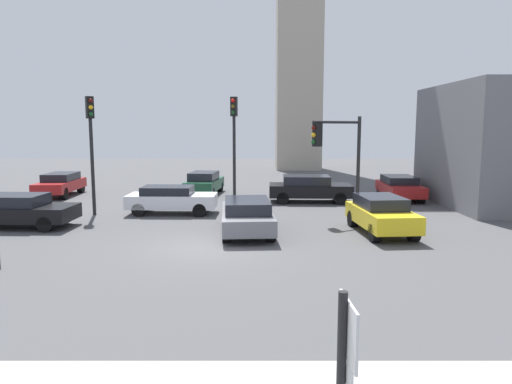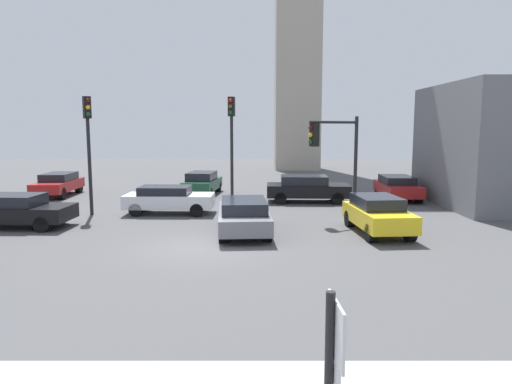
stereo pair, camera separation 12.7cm
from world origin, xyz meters
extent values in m
plane|color=#4C4C4F|center=(0.00, 0.00, 0.00)|extent=(93.32, 93.32, 0.00)
cube|color=white|center=(2.61, -11.22, 1.99)|extent=(0.07, 0.75, 0.63)
cube|color=white|center=(2.61, -11.22, 1.52)|extent=(0.05, 0.44, 0.22)
cylinder|color=black|center=(0.51, 9.04, 2.82)|extent=(0.16, 0.16, 5.65)
cube|color=black|center=(0.51, 9.04, 5.15)|extent=(0.38, 0.38, 1.00)
sphere|color=red|center=(0.47, 8.85, 5.45)|extent=(0.20, 0.20, 0.20)
sphere|color=#594714|center=(0.47, 8.85, 5.15)|extent=(0.20, 0.20, 0.20)
sphere|color=#14471E|center=(0.47, 8.85, 4.85)|extent=(0.20, 0.20, 0.20)
cylinder|color=black|center=(6.36, 5.92, 2.29)|extent=(0.16, 0.16, 4.58)
cylinder|color=black|center=(5.23, 5.29, 4.31)|extent=(2.33, 1.37, 0.12)
cube|color=black|center=(4.31, 4.78, 3.76)|extent=(0.44, 0.44, 1.00)
sphere|color=#4C0F0C|center=(4.13, 4.68, 4.06)|extent=(0.20, 0.20, 0.20)
sphere|color=yellow|center=(4.13, 4.68, 3.76)|extent=(0.20, 0.20, 0.20)
sphere|color=#14471E|center=(4.13, 4.68, 3.46)|extent=(0.20, 0.20, 0.20)
cylinder|color=black|center=(-5.96, 6.12, 2.74)|extent=(0.16, 0.16, 5.48)
cube|color=black|center=(-5.96, 6.12, 4.98)|extent=(0.44, 0.44, 1.00)
sphere|color=#4C0F0C|center=(-5.85, 5.95, 5.28)|extent=(0.20, 0.20, 0.20)
sphere|color=yellow|center=(-5.85, 5.95, 4.98)|extent=(0.20, 0.20, 0.20)
sphere|color=#14471E|center=(-5.85, 5.95, 4.68)|extent=(0.20, 0.20, 0.20)
cube|color=maroon|center=(9.89, 11.07, 0.60)|extent=(2.03, 4.50, 0.59)
cube|color=black|center=(9.90, 11.29, 1.08)|extent=(1.73, 2.54, 0.45)
cylinder|color=black|center=(10.60, 9.53, 0.31)|extent=(0.36, 0.62, 0.61)
cylinder|color=black|center=(9.08, 9.59, 0.31)|extent=(0.36, 0.62, 0.61)
cylinder|color=black|center=(10.71, 12.54, 0.31)|extent=(0.36, 0.62, 0.61)
cylinder|color=black|center=(9.19, 12.60, 0.31)|extent=(0.36, 0.62, 0.61)
cube|color=#19472D|center=(-1.50, 12.97, 0.61)|extent=(2.14, 4.26, 0.62)
cube|color=black|center=(-1.52, 12.77, 1.14)|extent=(1.74, 2.44, 0.52)
cylinder|color=black|center=(-2.04, 14.43, 0.30)|extent=(0.37, 0.63, 0.60)
cylinder|color=black|center=(-0.65, 14.28, 0.30)|extent=(0.37, 0.63, 0.60)
cylinder|color=black|center=(-2.35, 11.67, 0.30)|extent=(0.37, 0.63, 0.60)
cylinder|color=black|center=(-0.96, 11.51, 0.30)|extent=(0.37, 0.63, 0.60)
cube|color=black|center=(-8.12, 3.25, 0.61)|extent=(4.66, 2.13, 0.59)
cube|color=black|center=(-8.35, 3.26, 1.11)|extent=(2.64, 1.81, 0.49)
cylinder|color=black|center=(-6.53, 3.98, 0.31)|extent=(0.64, 0.38, 0.63)
cylinder|color=black|center=(-6.60, 2.39, 0.31)|extent=(0.64, 0.38, 0.63)
cube|color=maroon|center=(-10.08, 12.29, 0.63)|extent=(1.89, 4.34, 0.57)
cube|color=black|center=(-10.08, 12.51, 1.12)|extent=(1.62, 2.45, 0.49)
cylinder|color=black|center=(-9.31, 10.86, 0.35)|extent=(0.34, 0.70, 0.69)
cylinder|color=black|center=(-10.76, 10.81, 0.35)|extent=(0.34, 0.70, 0.69)
cylinder|color=black|center=(-9.40, 13.77, 0.35)|extent=(0.34, 0.70, 0.69)
cylinder|color=black|center=(-10.84, 13.73, 0.35)|extent=(0.34, 0.70, 0.69)
cube|color=silver|center=(-2.33, 6.38, 0.63)|extent=(4.19, 1.88, 0.63)
cube|color=black|center=(-2.54, 6.38, 1.11)|extent=(2.36, 1.62, 0.42)
cylinder|color=black|center=(-0.90, 7.07, 0.31)|extent=(0.63, 0.33, 0.62)
cylinder|color=black|center=(-0.94, 5.61, 0.31)|extent=(0.63, 0.33, 0.62)
cylinder|color=black|center=(-3.72, 7.14, 0.31)|extent=(0.63, 0.33, 0.62)
cylinder|color=black|center=(-3.76, 5.68, 0.31)|extent=(0.63, 0.33, 0.62)
cube|color=black|center=(4.63, 9.97, 0.66)|extent=(4.55, 2.15, 0.66)
cube|color=black|center=(4.41, 9.97, 1.20)|extent=(2.57, 1.84, 0.51)
cylinder|color=black|center=(6.18, 10.73, 0.33)|extent=(0.67, 0.38, 0.66)
cylinder|color=black|center=(6.13, 9.09, 0.33)|extent=(0.67, 0.38, 0.66)
cylinder|color=black|center=(3.14, 10.84, 0.33)|extent=(0.67, 0.38, 0.66)
cylinder|color=black|center=(3.08, 9.20, 0.33)|extent=(0.67, 0.38, 0.66)
cube|color=yellow|center=(6.49, 2.11, 0.66)|extent=(2.08, 4.13, 0.64)
cube|color=black|center=(6.48, 2.31, 1.19)|extent=(1.72, 2.36, 0.49)
cylinder|color=black|center=(7.32, 0.82, 0.34)|extent=(0.37, 0.70, 0.68)
cylinder|color=black|center=(5.90, 0.69, 0.34)|extent=(0.37, 0.70, 0.68)
cylinder|color=black|center=(7.09, 3.52, 0.34)|extent=(0.37, 0.70, 0.68)
cylinder|color=black|center=(5.67, 3.40, 0.34)|extent=(0.37, 0.70, 0.68)
cube|color=slate|center=(1.29, 2.29, 0.59)|extent=(2.19, 4.75, 0.59)
cube|color=black|center=(1.31, 2.06, 1.09)|extent=(1.84, 2.70, 0.49)
cylinder|color=black|center=(0.42, 3.81, 0.29)|extent=(0.38, 0.60, 0.58)
cylinder|color=black|center=(1.97, 3.91, 0.29)|extent=(0.38, 0.60, 0.58)
cylinder|color=black|center=(0.62, 0.66, 0.29)|extent=(0.38, 0.60, 0.58)
cylinder|color=black|center=(2.17, 0.76, 0.29)|extent=(0.38, 0.60, 0.58)
camera|label=1|loc=(1.65, -15.90, 4.07)|focal=33.35mm
camera|label=2|loc=(1.78, -15.90, 4.07)|focal=33.35mm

